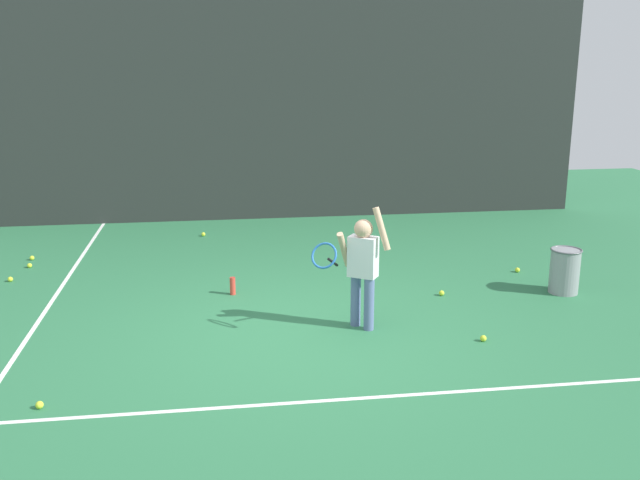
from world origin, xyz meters
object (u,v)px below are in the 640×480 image
object	(u,v)px
water_bottle	(233,286)
tennis_ball_7	(483,338)
tennis_ball_3	(203,234)
tennis_ball_6	(10,279)
tennis_ball_8	(32,258)
tennis_ball_0	(39,405)
tennis_ball_4	(30,265)
ball_hopper	(565,270)
tennis_ball_5	(442,293)
tennis_ball_1	(517,270)
tennis_player	(361,264)

from	to	relation	value
water_bottle	tennis_ball_7	xyz separation A→B (m)	(2.53, -1.85, -0.08)
tennis_ball_3	tennis_ball_6	distance (m)	3.20
tennis_ball_7	water_bottle	bearing A→B (deg)	143.81
water_bottle	tennis_ball_6	xyz separation A→B (m)	(-2.87, 0.92, -0.08)
tennis_ball_7	tennis_ball_8	xyz separation A→B (m)	(-5.37, 3.78, 0.00)
tennis_ball_0	tennis_ball_4	distance (m)	4.38
ball_hopper	tennis_ball_5	distance (m)	1.56
tennis_ball_1	tennis_ball_0	bearing A→B (deg)	-151.00
ball_hopper	water_bottle	world-z (taller)	ball_hopper
tennis_ball_0	tennis_ball_7	world-z (taller)	same
tennis_ball_0	tennis_ball_8	world-z (taller)	same
tennis_ball_4	tennis_ball_1	bearing A→B (deg)	-9.94
tennis_ball_3	tennis_ball_6	bearing A→B (deg)	-140.12
tennis_ball_1	tennis_ball_3	distance (m)	5.01
tennis_player	ball_hopper	xyz separation A→B (m)	(2.73, 0.79, -0.44)
tennis_ball_4	tennis_ball_6	size ratio (longest dim) A/B	1.00
tennis_ball_1	tennis_ball_8	world-z (taller)	same
ball_hopper	tennis_ball_3	distance (m)	5.69
tennis_ball_1	tennis_ball_5	size ratio (longest dim) A/B	1.00
tennis_player	tennis_ball_3	size ratio (longest dim) A/B	20.46
tennis_player	tennis_ball_0	distance (m)	3.40
tennis_ball_5	tennis_ball_7	size ratio (longest dim) A/B	1.00
tennis_ball_5	water_bottle	bearing A→B (deg)	170.87
tennis_player	tennis_ball_8	distance (m)	5.33
tennis_ball_4	tennis_ball_5	size ratio (longest dim) A/B	1.00
tennis_ball_7	tennis_ball_4	bearing A→B (deg)	147.45
tennis_player	tennis_ball_7	bearing A→B (deg)	8.34
tennis_ball_3	tennis_ball_7	distance (m)	5.66
tennis_player	tennis_ball_7	world-z (taller)	tennis_player
tennis_ball_4	tennis_ball_7	bearing A→B (deg)	-32.55
water_bottle	tennis_ball_5	distance (m)	2.58
tennis_player	tennis_ball_8	xyz separation A→B (m)	(-4.19, 3.23, -0.69)
water_bottle	tennis_ball_1	world-z (taller)	water_bottle
tennis_player	tennis_ball_0	xyz separation A→B (m)	(-3.02, -1.40, -0.69)
tennis_ball_4	tennis_ball_3	bearing A→B (deg)	31.33
tennis_ball_6	tennis_ball_8	xyz separation A→B (m)	(0.03, 1.00, 0.00)
tennis_ball_0	tennis_ball_3	size ratio (longest dim) A/B	1.00
tennis_ball_1	tennis_ball_7	world-z (taller)	same
tennis_ball_1	tennis_player	bearing A→B (deg)	-146.40
water_bottle	ball_hopper	bearing A→B (deg)	-7.08
tennis_ball_0	tennis_ball_3	distance (m)	5.81
tennis_ball_0	tennis_ball_4	bearing A→B (deg)	104.68
water_bottle	tennis_ball_3	world-z (taller)	water_bottle
water_bottle	tennis_ball_8	xyz separation A→B (m)	(-2.84, 1.93, -0.08)
water_bottle	tennis_ball_4	xyz separation A→B (m)	(-2.78, 1.54, -0.08)
water_bottle	tennis_player	bearing A→B (deg)	-43.99
tennis_ball_4	tennis_ball_5	bearing A→B (deg)	-20.08
tennis_ball_6	ball_hopper	bearing A→B (deg)	-11.63
tennis_player	water_bottle	xyz separation A→B (m)	(-1.35, 1.30, -0.62)
tennis_ball_5	tennis_ball_7	world-z (taller)	same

